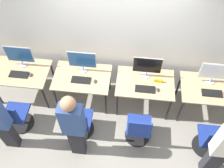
{
  "coord_description": "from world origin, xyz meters",
  "views": [
    {
      "loc": [
        0.31,
        -2.56,
        4.47
      ],
      "look_at": [
        0.0,
        0.15,
        0.88
      ],
      "focal_mm": 40.0,
      "sensor_mm": 36.0,
      "label": 1
    }
  ],
  "objects_px": {
    "person_left": "(74,126)",
    "office_chair_far_right": "(211,141)",
    "mouse_left": "(95,81)",
    "person_far_right": "(224,148)",
    "mouse_far_left": "(31,75)",
    "monitor_far_right": "(215,72)",
    "monitor_right": "(147,66)",
    "office_chair_right": "(139,130)",
    "office_chair_left": "(80,123)",
    "keyboard_left": "(81,80)",
    "keyboard_far_right": "(212,93)",
    "monitor_left": "(82,61)",
    "keyboard_right": "(145,89)",
    "monitor_far_left": "(19,55)",
    "mouse_right": "(158,90)",
    "office_chair_far_left": "(16,117)",
    "keyboard_far_left": "(19,74)"
  },
  "relations": [
    {
      "from": "person_left",
      "to": "monitor_far_right",
      "type": "xyz_separation_m",
      "value": [
        2.33,
        1.32,
        0.07
      ]
    },
    {
      "from": "mouse_far_left",
      "to": "office_chair_far_right",
      "type": "relative_size",
      "value": 0.1
    },
    {
      "from": "mouse_left",
      "to": "monitor_right",
      "type": "xyz_separation_m",
      "value": [
        0.95,
        0.26,
        0.26
      ]
    },
    {
      "from": "monitor_left",
      "to": "office_chair_right",
      "type": "distance_m",
      "value": 1.65
    },
    {
      "from": "mouse_far_left",
      "to": "office_chair_far_left",
      "type": "relative_size",
      "value": 0.1
    },
    {
      "from": "monitor_far_left",
      "to": "mouse_far_left",
      "type": "bearing_deg",
      "value": -46.7
    },
    {
      "from": "keyboard_far_right",
      "to": "office_chair_right",
      "type": "bearing_deg",
      "value": -151.62
    },
    {
      "from": "keyboard_left",
      "to": "office_chair_far_right",
      "type": "distance_m",
      "value": 2.59
    },
    {
      "from": "person_left",
      "to": "mouse_right",
      "type": "bearing_deg",
      "value": 36.68
    },
    {
      "from": "keyboard_right",
      "to": "office_chair_far_right",
      "type": "bearing_deg",
      "value": -30.48
    },
    {
      "from": "mouse_left",
      "to": "person_far_right",
      "type": "height_order",
      "value": "person_far_right"
    },
    {
      "from": "monitor_far_right",
      "to": "mouse_far_left",
      "type": "bearing_deg",
      "value": -175.98
    },
    {
      "from": "mouse_far_left",
      "to": "office_chair_far_right",
      "type": "xyz_separation_m",
      "value": [
        3.42,
        -0.81,
        -0.39
      ]
    },
    {
      "from": "keyboard_right",
      "to": "office_chair_far_left",
      "type": "bearing_deg",
      "value": -164.98
    },
    {
      "from": "keyboard_right",
      "to": "office_chair_right",
      "type": "distance_m",
      "value": 0.75
    },
    {
      "from": "mouse_left",
      "to": "office_chair_left",
      "type": "bearing_deg",
      "value": -105.95
    },
    {
      "from": "office_chair_left",
      "to": "office_chair_far_left",
      "type": "bearing_deg",
      "value": -179.8
    },
    {
      "from": "mouse_far_left",
      "to": "keyboard_right",
      "type": "bearing_deg",
      "value": -2.27
    },
    {
      "from": "person_left",
      "to": "office_chair_far_left",
      "type": "bearing_deg",
      "value": 163.93
    },
    {
      "from": "person_left",
      "to": "monitor_left",
      "type": "bearing_deg",
      "value": 94.67
    },
    {
      "from": "office_chair_far_left",
      "to": "monitor_left",
      "type": "relative_size",
      "value": 1.65
    },
    {
      "from": "monitor_left",
      "to": "office_chair_left",
      "type": "height_order",
      "value": "monitor_left"
    },
    {
      "from": "office_chair_far_left",
      "to": "monitor_right",
      "type": "height_order",
      "value": "monitor_right"
    },
    {
      "from": "office_chair_far_left",
      "to": "keyboard_right",
      "type": "distance_m",
      "value": 2.48
    },
    {
      "from": "mouse_left",
      "to": "office_chair_far_right",
      "type": "distance_m",
      "value": 2.34
    },
    {
      "from": "monitor_right",
      "to": "monitor_left",
      "type": "bearing_deg",
      "value": 179.95
    },
    {
      "from": "person_left",
      "to": "office_chair_right",
      "type": "xyz_separation_m",
      "value": [
        1.05,
        0.35,
        -0.58
      ]
    },
    {
      "from": "monitor_far_left",
      "to": "person_far_right",
      "type": "bearing_deg",
      "value": -21.36
    },
    {
      "from": "mouse_far_left",
      "to": "monitor_far_right",
      "type": "xyz_separation_m",
      "value": [
        3.42,
        0.24,
        0.26
      ]
    },
    {
      "from": "monitor_left",
      "to": "office_chair_left",
      "type": "bearing_deg",
      "value": -85.74
    },
    {
      "from": "mouse_far_left",
      "to": "keyboard_right",
      "type": "relative_size",
      "value": 0.24
    },
    {
      "from": "mouse_far_left",
      "to": "monitor_far_right",
      "type": "relative_size",
      "value": 0.17
    },
    {
      "from": "monitor_right",
      "to": "office_chair_right",
      "type": "xyz_separation_m",
      "value": [
        -0.06,
        -0.98,
        -0.65
      ]
    },
    {
      "from": "mouse_left",
      "to": "monitor_far_right",
      "type": "bearing_deg",
      "value": 6.75
    },
    {
      "from": "monitor_far_left",
      "to": "mouse_right",
      "type": "bearing_deg",
      "value": -7.06
    },
    {
      "from": "person_left",
      "to": "office_chair_right",
      "type": "height_order",
      "value": "person_left"
    },
    {
      "from": "person_left",
      "to": "monitor_right",
      "type": "xyz_separation_m",
      "value": [
        1.11,
        1.33,
        0.07
      ]
    },
    {
      "from": "office_chair_right",
      "to": "keyboard_far_right",
      "type": "xyz_separation_m",
      "value": [
        1.27,
        0.69,
        0.38
      ]
    },
    {
      "from": "person_left",
      "to": "office_chair_far_right",
      "type": "distance_m",
      "value": 2.42
    },
    {
      "from": "keyboard_left",
      "to": "monitor_far_right",
      "type": "relative_size",
      "value": 0.69
    },
    {
      "from": "office_chair_far_right",
      "to": "monitor_far_left",
      "type": "bearing_deg",
      "value": 163.92
    },
    {
      "from": "mouse_right",
      "to": "keyboard_far_right",
      "type": "distance_m",
      "value": 0.98
    },
    {
      "from": "monitor_left",
      "to": "monitor_far_right",
      "type": "bearing_deg",
      "value": -0.12
    },
    {
      "from": "office_chair_far_left",
      "to": "keyboard_far_right",
      "type": "distance_m",
      "value": 3.67
    },
    {
      "from": "keyboard_left",
      "to": "keyboard_far_right",
      "type": "distance_m",
      "value": 2.44
    },
    {
      "from": "mouse_left",
      "to": "keyboard_far_right",
      "type": "relative_size",
      "value": 0.24
    },
    {
      "from": "mouse_far_left",
      "to": "mouse_left",
      "type": "distance_m",
      "value": 1.26
    },
    {
      "from": "keyboard_left",
      "to": "person_left",
      "type": "bearing_deg",
      "value": -84.23
    },
    {
      "from": "keyboard_left",
      "to": "office_chair_far_right",
      "type": "relative_size",
      "value": 0.42
    },
    {
      "from": "monitor_right",
      "to": "keyboard_far_left",
      "type": "bearing_deg",
      "value": -174.04
    }
  ]
}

